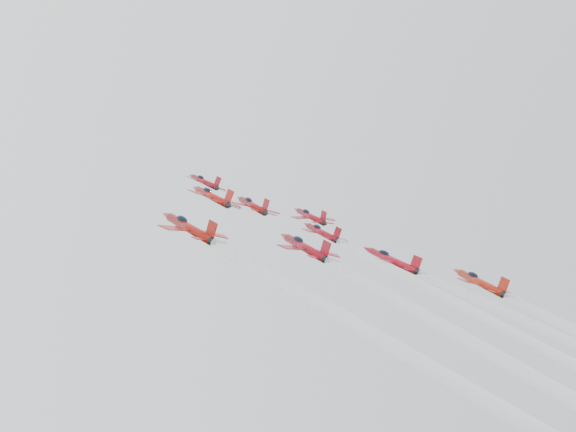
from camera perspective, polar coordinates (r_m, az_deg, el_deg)
jet_lead at (r=143.01m, az=-6.63°, el=2.72°), size 9.11×11.70×7.27m
jet_row2_left at (r=122.98m, az=-6.05°, el=1.58°), size 10.58×13.60×8.45m
jet_row2_center at (r=126.83m, az=-2.87°, el=0.88°), size 9.98×12.82×7.96m
jet_row2_right at (r=136.83m, az=1.76°, el=-0.00°), size 9.30×11.95×7.42m
jet_center at (r=87.88m, az=17.85°, el=-8.67°), size 8.77×83.23×48.13m
jet_rear_farleft at (r=50.85m, az=12.65°, el=-14.42°), size 9.36×88.83×51.37m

